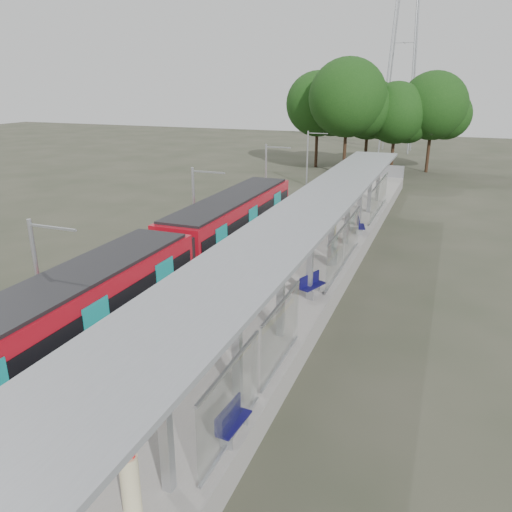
{
  "coord_description": "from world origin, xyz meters",
  "views": [
    {
      "loc": [
        7.18,
        -5.79,
        9.9
      ],
      "look_at": [
        -0.72,
        14.52,
        2.3
      ],
      "focal_mm": 35.0,
      "sensor_mm": 36.0,
      "label": 1
    }
  ],
  "objects_px": {
    "bench_near": "(232,420)",
    "bench_far": "(360,225)",
    "info_pillar_far": "(333,225)",
    "bench_mid": "(312,284)",
    "info_pillar_near": "(131,485)",
    "train": "(171,260)",
    "litter_bin": "(333,256)"
  },
  "relations": [
    {
      "from": "train",
      "to": "bench_near",
      "type": "bearing_deg",
      "value": -51.69
    },
    {
      "from": "bench_mid",
      "to": "info_pillar_near",
      "type": "xyz_separation_m",
      "value": [
        -0.44,
        -12.97,
        0.29
      ]
    },
    {
      "from": "info_pillar_near",
      "to": "litter_bin",
      "type": "bearing_deg",
      "value": 90.72
    },
    {
      "from": "info_pillar_near",
      "to": "litter_bin",
      "type": "height_order",
      "value": "info_pillar_near"
    },
    {
      "from": "info_pillar_far",
      "to": "info_pillar_near",
      "type": "bearing_deg",
      "value": -96.27
    },
    {
      "from": "bench_near",
      "to": "litter_bin",
      "type": "relative_size",
      "value": 1.59
    },
    {
      "from": "train",
      "to": "bench_far",
      "type": "distance_m",
      "value": 13.26
    },
    {
      "from": "bench_near",
      "to": "info_pillar_near",
      "type": "relative_size",
      "value": 0.74
    },
    {
      "from": "bench_mid",
      "to": "info_pillar_near",
      "type": "distance_m",
      "value": 12.98
    },
    {
      "from": "train",
      "to": "info_pillar_far",
      "type": "height_order",
      "value": "train"
    },
    {
      "from": "train",
      "to": "bench_near",
      "type": "relative_size",
      "value": 20.34
    },
    {
      "from": "bench_near",
      "to": "bench_mid",
      "type": "bearing_deg",
      "value": 97.82
    },
    {
      "from": "litter_bin",
      "to": "bench_far",
      "type": "bearing_deg",
      "value": 87.72
    },
    {
      "from": "litter_bin",
      "to": "bench_mid",
      "type": "bearing_deg",
      "value": -90.08
    },
    {
      "from": "bench_far",
      "to": "litter_bin",
      "type": "xyz_separation_m",
      "value": [
        -0.25,
        -6.29,
        -0.06
      ]
    },
    {
      "from": "bench_far",
      "to": "litter_bin",
      "type": "relative_size",
      "value": 1.64
    },
    {
      "from": "info_pillar_far",
      "to": "train",
      "type": "bearing_deg",
      "value": -126.89
    },
    {
      "from": "bench_mid",
      "to": "info_pillar_near",
      "type": "relative_size",
      "value": 0.8
    },
    {
      "from": "train",
      "to": "litter_bin",
      "type": "height_order",
      "value": "train"
    },
    {
      "from": "litter_bin",
      "to": "bench_near",
      "type": "bearing_deg",
      "value": -87.98
    },
    {
      "from": "bench_far",
      "to": "info_pillar_far",
      "type": "bearing_deg",
      "value": -148.35
    },
    {
      "from": "info_pillar_far",
      "to": "bench_mid",
      "type": "bearing_deg",
      "value": -91.01
    },
    {
      "from": "train",
      "to": "bench_near",
      "type": "height_order",
      "value": "train"
    },
    {
      "from": "info_pillar_far",
      "to": "litter_bin",
      "type": "xyz_separation_m",
      "value": [
        1.12,
        -4.88,
        -0.3
      ]
    },
    {
      "from": "train",
      "to": "bench_near",
      "type": "xyz_separation_m",
      "value": [
        7.09,
        -8.98,
        -0.57
      ]
    },
    {
      "from": "bench_near",
      "to": "bench_far",
      "type": "distance_m",
      "value": 20.32
    },
    {
      "from": "bench_far",
      "to": "info_pillar_far",
      "type": "xyz_separation_m",
      "value": [
        -1.37,
        -1.41,
        0.24
      ]
    },
    {
      "from": "train",
      "to": "info_pillar_near",
      "type": "xyz_separation_m",
      "value": [
        6.15,
        -12.13,
        -0.25
      ]
    },
    {
      "from": "bench_far",
      "to": "info_pillar_near",
      "type": "xyz_separation_m",
      "value": [
        -0.7,
        -23.47,
        0.31
      ]
    },
    {
      "from": "bench_mid",
      "to": "bench_far",
      "type": "height_order",
      "value": "bench_mid"
    },
    {
      "from": "info_pillar_far",
      "to": "bench_far",
      "type": "bearing_deg",
      "value": 37.72
    },
    {
      "from": "bench_near",
      "to": "train",
      "type": "bearing_deg",
      "value": 133.19
    }
  ]
}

